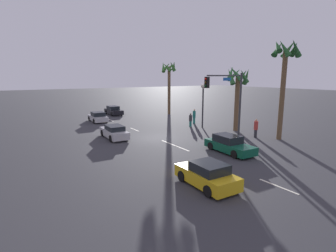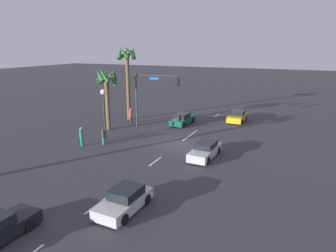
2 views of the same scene
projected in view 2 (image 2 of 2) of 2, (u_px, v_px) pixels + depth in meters
name	position (u px, v px, depth m)	size (l,w,h in m)	color
ground_plane	(178.00, 144.00, 29.42)	(220.00, 220.00, 0.00)	#333338
lane_stripe_1	(98.00, 204.00, 18.26)	(2.46, 0.14, 0.01)	silver
lane_stripe_2	(155.00, 161.00, 25.08)	(2.24, 0.14, 0.01)	silver
lane_stripe_3	(187.00, 138.00, 31.57)	(2.39, 0.14, 0.01)	silver
lane_stripe_4	(194.00, 132.00, 33.53)	(1.86, 0.14, 0.01)	silver
lane_stripe_5	(217.00, 116.00, 41.66)	(2.50, 0.14, 0.01)	silver
car_1	(183.00, 119.00, 36.91)	(4.51, 1.93, 1.40)	#0F5138
car_2	(205.00, 150.00, 25.90)	(4.52, 1.91, 1.32)	#B7B7BC
car_3	(124.00, 200.00, 17.50)	(4.00, 1.99, 1.35)	#B7B7BC
car_4	(237.00, 117.00, 38.18)	(3.95, 1.99, 1.40)	gold
traffic_signal	(150.00, 91.00, 34.47)	(1.00, 5.35, 6.41)	#38383D
streetlamp	(104.00, 104.00, 29.97)	(0.56, 0.56, 5.26)	#2D2D33
pedestrian_0	(103.00, 136.00, 29.22)	(0.56, 0.56, 1.63)	#1E7266
pedestrian_1	(131.00, 116.00, 37.23)	(0.56, 0.56, 1.91)	#333338
pedestrian_2	(82.00, 136.00, 28.67)	(0.54, 0.54, 1.90)	#1E7266
palm_tree_0	(107.00, 84.00, 33.35)	(2.61, 2.86, 7.33)	brown
palm_tree_2	(127.00, 66.00, 37.76)	(2.51, 2.65, 9.55)	brown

